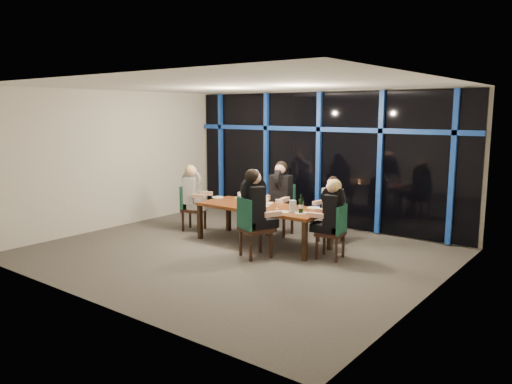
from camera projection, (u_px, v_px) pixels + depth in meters
room at (235, 142)px, 8.75m from camera, size 7.04×7.00×3.02m
window_wall at (320, 157)px, 11.12m from camera, size 6.86×0.43×2.94m
dining_table at (262, 210)px, 9.59m from camera, size 2.60×1.00×0.75m
chair_far_left at (255, 205)px, 11.06m from camera, size 0.48×0.48×0.88m
chair_far_mid at (282, 206)px, 10.42m from camera, size 0.55×0.55×1.05m
chair_far_right at (333, 216)px, 9.86m from camera, size 0.45×0.45×0.89m
chair_end_left at (190, 205)px, 10.77m from camera, size 0.57×0.57×0.97m
chair_end_right at (335, 229)px, 8.62m from camera, size 0.51×0.51×0.96m
chair_near_mid at (251, 224)px, 8.71m from camera, size 0.66×0.66×1.07m
diner_far_left at (253, 190)px, 10.94m from camera, size 0.48×0.58×0.86m
diner_far_mid at (280, 187)px, 10.27m from camera, size 0.56×0.69×1.02m
diner_far_right at (331, 199)px, 9.75m from camera, size 0.47×0.57×0.86m
diner_end_left at (193, 188)px, 10.68m from camera, size 0.66×0.58×0.94m
diner_end_right at (331, 207)px, 8.60m from camera, size 0.63×0.51×0.94m
diner_near_mid at (255, 200)px, 8.68m from camera, size 0.68×0.74×1.04m
plate_far_left at (241, 198)px, 10.46m from camera, size 0.24×0.24×0.01m
plate_far_mid at (267, 203)px, 9.83m from camera, size 0.24×0.24×0.01m
plate_far_right at (314, 208)px, 9.36m from camera, size 0.24×0.24×0.01m
plate_end_left at (219, 197)px, 10.50m from camera, size 0.24×0.24×0.01m
plate_end_right at (301, 213)px, 8.89m from camera, size 0.24×0.24×0.01m
plate_near_mid at (283, 212)px, 8.98m from camera, size 0.24×0.24×0.01m
wine_bottle at (301, 206)px, 8.87m from camera, size 0.08×0.08×0.35m
water_pitcher at (293, 206)px, 8.96m from camera, size 0.14×0.12×0.22m
tea_light at (254, 206)px, 9.53m from camera, size 0.05×0.05×0.03m
wine_glass_a at (244, 198)px, 9.74m from camera, size 0.06×0.06×0.16m
wine_glass_b at (268, 199)px, 9.62m from camera, size 0.06×0.06×0.16m
wine_glass_c at (277, 202)px, 9.28m from camera, size 0.07×0.07×0.18m
wine_glass_d at (239, 195)px, 10.13m from camera, size 0.06×0.06×0.16m
wine_glass_e at (302, 204)px, 9.19m from camera, size 0.06×0.06×0.17m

